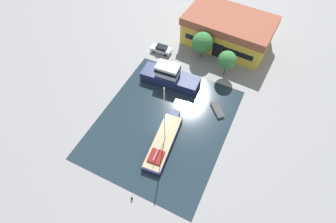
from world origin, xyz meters
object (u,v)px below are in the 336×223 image
Objects in this scene: sailboat_moored at (163,142)px; parked_car at (161,49)px; small_dinghy at (217,110)px; quay_tree_near_building at (203,43)px; motor_cruiser at (170,76)px; quay_tree_by_water at (227,60)px; warehouse_building at (228,30)px.

parked_car is at bearing 112.10° from sailboat_moored.
quay_tree_near_building is at bearing 80.04° from small_dinghy.
sailboat_moored is at bearing -155.24° from parked_car.
sailboat_moored reaches higher than motor_cruiser.
parked_car is 9.15m from motor_cruiser.
sailboat_moored is at bearing -162.54° from small_dinghy.
motor_cruiser is 11.57m from small_dinghy.
motor_cruiser is at bearing -144.26° from quay_tree_by_water.
warehouse_building reaches higher than quay_tree_by_water.
sailboat_moored is (-1.03, -30.07, -2.75)m from warehouse_building.
sailboat_moored is 14.37m from motor_cruiser.
small_dinghy is (4.88, -19.39, -3.10)m from warehouse_building.
quay_tree_near_building is 1.03× the size of quay_tree_by_water.
sailboat_moored is at bearing -84.31° from quay_tree_near_building.
quay_tree_near_building is 10.40m from motor_cruiser.
warehouse_building is 3.28× the size of quay_tree_by_water.
quay_tree_near_building is 0.45× the size of sailboat_moored.
quay_tree_by_water is 10.27m from small_dinghy.
small_dinghy is at bearing -123.57° from parked_car.
sailboat_moored is (10.85, -20.56, -0.24)m from parked_car.
warehouse_building is at bearing -24.12° from motor_cruiser.
quay_tree_near_building reaches higher than parked_car.
quay_tree_by_water is 1.64× the size of small_dinghy.
sailboat_moored is (2.29, -23.03, -3.27)m from quay_tree_near_building.
warehouse_building reaches higher than small_dinghy.
warehouse_building is at bearing -54.38° from parked_car.
quay_tree_by_water is at bearing -25.66° from quay_tree_near_building.
small_dinghy is (8.21, -12.35, -3.63)m from quay_tree_near_building.
warehouse_building reaches higher than motor_cruiser.
sailboat_moored is at bearing -88.26° from warehouse_building.
quay_tree_near_building is 0.51× the size of motor_cruiser.
warehouse_building is 30.21m from sailboat_moored.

